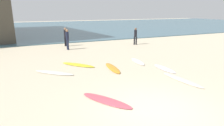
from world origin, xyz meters
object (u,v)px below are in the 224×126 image
object	(u,v)px
beachgoer_near	(66,36)
surfboard_6	(182,80)
surfboard_1	(54,73)
beachgoer_far	(135,35)
surfboard_3	(113,68)
surfboard_5	(78,65)
surfboard_2	(106,100)
surfboard_4	(165,69)
beachgoer_mid	(67,38)
surfboard_0	(138,61)

from	to	relation	value
beachgoer_near	surfboard_6	bearing A→B (deg)	-15.55
surfboard_1	beachgoer_far	world-z (taller)	beachgoer_far
beachgoer_near	surfboard_3	bearing A→B (deg)	-24.53
surfboard_1	surfboard_6	distance (m)	6.88
surfboard_5	beachgoer_far	world-z (taller)	beachgoer_far
surfboard_2	surfboard_4	xyz separation A→B (m)	(4.80, 2.51, 0.00)
surfboard_4	beachgoer_mid	world-z (taller)	beachgoer_mid
surfboard_5	surfboard_3	bearing A→B (deg)	98.19
surfboard_2	surfboard_5	distance (m)	5.40
surfboard_5	beachgoer_mid	size ratio (longest dim) A/B	1.36
surfboard_5	surfboard_6	bearing A→B (deg)	90.34
surfboard_3	surfboard_6	distance (m)	4.04
surfboard_4	beachgoer_near	distance (m)	10.82
surfboard_0	beachgoer_far	distance (m)	6.93
surfboard_6	beachgoer_mid	world-z (taller)	beachgoer_mid
surfboard_2	beachgoer_mid	size ratio (longest dim) A/B	1.29
surfboard_1	beachgoer_far	size ratio (longest dim) A/B	1.46
surfboard_1	beachgoer_far	distance (m)	10.90
surfboard_6	beachgoer_far	size ratio (longest dim) A/B	1.52
surfboard_0	surfboard_1	distance (m)	5.58
beachgoer_near	surfboard_4	bearing A→B (deg)	-10.43
beachgoer_mid	beachgoer_far	world-z (taller)	beachgoer_mid
surfboard_3	surfboard_5	bearing A→B (deg)	144.29
surfboard_3	beachgoer_mid	xyz separation A→B (m)	(-1.30, 6.90, 0.97)
beachgoer_mid	beachgoer_far	size ratio (longest dim) A/B	1.06
surfboard_0	surfboard_3	bearing A→B (deg)	26.52
beachgoer_far	beachgoer_near	bearing A→B (deg)	179.09
surfboard_5	surfboard_6	distance (m)	6.32
surfboard_0	surfboard_6	distance (m)	3.99
surfboard_2	beachgoer_near	size ratio (longest dim) A/B	1.30
surfboard_0	surfboard_1	xyz separation A→B (m)	(-5.57, -0.21, -0.00)
surfboard_1	beachgoer_near	bearing A→B (deg)	26.78
surfboard_6	beachgoer_far	world-z (taller)	beachgoer_far
surfboard_0	beachgoer_near	bearing A→B (deg)	-58.85
surfboard_3	surfboard_4	distance (m)	3.13
beachgoer_mid	beachgoer_far	xyz separation A→B (m)	(6.83, -0.16, -0.07)
beachgoer_near	beachgoer_mid	world-z (taller)	beachgoer_mid
surfboard_4	beachgoer_far	world-z (taller)	beachgoer_far
surfboard_6	beachgoer_mid	size ratio (longest dim) A/B	1.43
surfboard_3	beachgoer_mid	distance (m)	7.08
surfboard_6	beachgoer_near	xyz separation A→B (m)	(-3.50, 11.95, 0.97)
surfboard_6	beachgoer_near	bearing A→B (deg)	101.42
beachgoer_near	beachgoer_mid	xyz separation A→B (m)	(-0.18, -1.78, 0.01)
surfboard_5	beachgoer_near	distance (m)	7.23
beachgoer_near	beachgoer_mid	bearing A→B (deg)	-37.64
surfboard_4	surfboard_0	bearing A→B (deg)	-71.80
surfboard_0	surfboard_6	size ratio (longest dim) A/B	0.75
surfboard_1	surfboard_5	world-z (taller)	surfboard_5
surfboard_0	surfboard_5	distance (m)	4.02
surfboard_1	beachgoer_mid	bearing A→B (deg)	24.22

